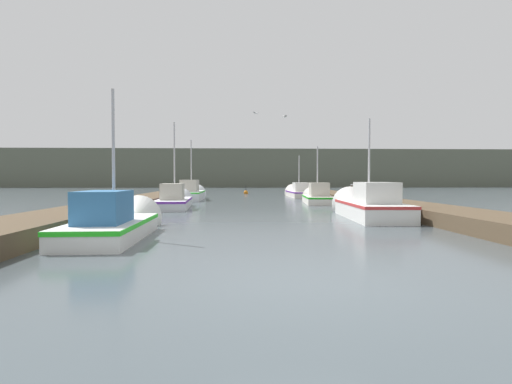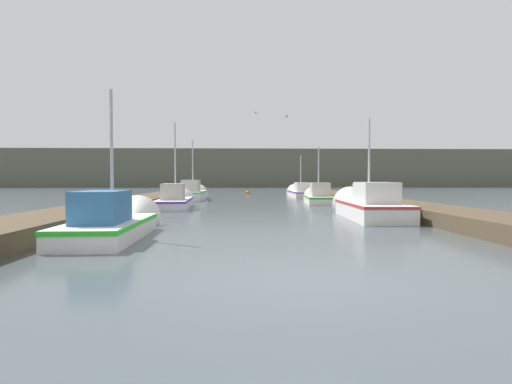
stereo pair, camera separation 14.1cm
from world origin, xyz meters
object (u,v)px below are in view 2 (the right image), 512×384
fishing_boat_0 (117,222)px  fishing_boat_2 (176,200)px  fishing_boat_3 (318,197)px  seagull_lead (257,113)px  mooring_piling_1 (306,189)px  channel_buoy (248,193)px  fishing_boat_5 (300,192)px  fishing_boat_4 (193,193)px  mooring_piling_0 (354,196)px  seagull_1 (286,117)px  fishing_boat_1 (366,206)px

fishing_boat_0 → fishing_boat_2: fishing_boat_2 is taller
fishing_boat_3 → seagull_lead: (-3.75, 2.28, 5.59)m
mooring_piling_1 → channel_buoy: mooring_piling_1 is taller
fishing_boat_3 → fishing_boat_5: bearing=93.7°
fishing_boat_4 → mooring_piling_0: fishing_boat_4 is taller
seagull_lead → fishing_boat_5: bearing=6.7°
seagull_lead → seagull_1: size_ratio=0.91×
fishing_boat_0 → channel_buoy: size_ratio=5.52×
fishing_boat_0 → mooring_piling_1: bearing=69.3°
fishing_boat_2 → mooring_piling_0: fishing_boat_2 is taller
fishing_boat_0 → fishing_boat_5: (8.29, 22.83, -0.01)m
seagull_1 → channel_buoy: bearing=176.5°
fishing_boat_0 → fishing_boat_5: bearing=68.9°
mooring_piling_0 → mooring_piling_1: size_ratio=1.04×
fishing_boat_3 → channel_buoy: (-4.19, 15.22, -0.25)m
channel_buoy → mooring_piling_1: bearing=-27.5°
fishing_boat_5 → mooring_piling_0: fishing_boat_5 is taller
fishing_boat_1 → seagull_1: seagull_1 is taller
channel_buoy → seagull_lead: (0.44, -12.94, 5.84)m
fishing_boat_2 → seagull_1: 8.60m
fishing_boat_0 → fishing_boat_1: bearing=29.0°
fishing_boat_5 → channel_buoy: 7.74m
seagull_lead → seagull_1: seagull_lead is taller
fishing_boat_2 → mooring_piling_1: fishing_boat_2 is taller
fishing_boat_2 → fishing_boat_5: bearing=51.8°
fishing_boat_0 → seagull_1: size_ratio=9.28×
fishing_boat_2 → seagull_1: size_ratio=11.48×
fishing_boat_1 → mooring_piling_1: fishing_boat_1 is taller
seagull_lead → mooring_piling_0: bearing=-103.3°
seagull_1 → fishing_boat_1: bearing=2.3°
fishing_boat_3 → channel_buoy: 15.79m
fishing_boat_0 → seagull_1: 15.96m
fishing_boat_3 → mooring_piling_0: bearing=-67.7°
fishing_boat_2 → fishing_boat_5: 14.76m
fishing_boat_0 → fishing_boat_4: bearing=89.5°
mooring_piling_1 → seagull_1: size_ratio=2.09×
fishing_boat_0 → mooring_piling_0: 13.88m
seagull_1 → fishing_boat_4: bearing=-137.8°
fishing_boat_4 → channel_buoy: size_ratio=6.76×
fishing_boat_5 → mooring_piling_1: 3.75m
channel_buoy → seagull_1: bearing=-82.1°
mooring_piling_0 → fishing_boat_3: bearing=107.7°
fishing_boat_1 → seagull_lead: (-3.91, 11.48, 5.53)m
mooring_piling_0 → seagull_1: 6.82m
channel_buoy → mooring_piling_0: bearing=-74.1°
fishing_boat_2 → seagull_lead: bearing=47.4°
channel_buoy → seagull_1: (2.13, -15.36, 5.24)m
fishing_boat_4 → seagull_1: bearing=-36.2°
fishing_boat_5 → seagull_lead: 9.45m
fishing_boat_4 → seagull_lead: bearing=-25.5°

